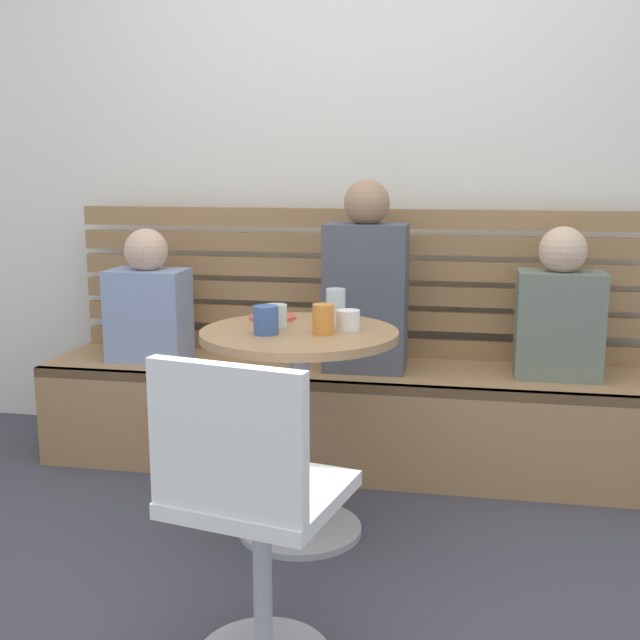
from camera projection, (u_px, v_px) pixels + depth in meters
name	position (u px, v px, depth m)	size (l,w,h in m)	color
ground	(294.00, 613.00, 2.31)	(8.00, 8.00, 0.00)	#42424C
back_wall	(369.00, 131.00, 3.62)	(5.20, 0.10, 2.90)	white
booth_bench	(353.00, 416.00, 3.43)	(2.70, 0.52, 0.44)	#A87C51
booth_backrest	(362.00, 282.00, 3.55)	(2.65, 0.04, 0.67)	#9A7249
cafe_table	(300.00, 393.00, 2.73)	(0.68, 0.68, 0.74)	#ADADB2
white_chair	(250.00, 505.00, 1.95)	(0.48, 0.48, 0.85)	#ADADB2
person_adult	(366.00, 286.00, 3.29)	(0.34, 0.22, 0.80)	#4C515B
person_child_left	(559.00, 312.00, 3.19)	(0.34, 0.22, 0.62)	slate
person_child_middle	(148.00, 303.00, 3.48)	(0.34, 0.22, 0.59)	#8C9EC6
cup_ceramic_white	(348.00, 320.00, 2.68)	(0.08, 0.08, 0.07)	white
cup_glass_tall	(336.00, 305.00, 2.82)	(0.07, 0.07, 0.12)	silver
cup_glass_short	(276.00, 316.00, 2.73)	(0.08, 0.08, 0.08)	silver
cup_mug_blue	(266.00, 320.00, 2.62)	(0.08, 0.08, 0.10)	#3D5B9E
cup_tumbler_orange	(324.00, 319.00, 2.62)	(0.07, 0.07, 0.10)	orange
plate_small	(273.00, 317.00, 2.89)	(0.17, 0.17, 0.01)	#DB4C42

